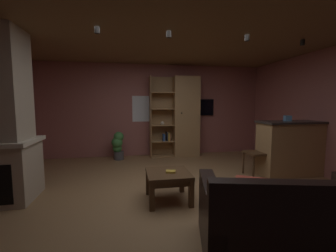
{
  "coord_description": "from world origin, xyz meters",
  "views": [
    {
      "loc": [
        -0.68,
        -3.37,
        1.43
      ],
      "look_at": [
        0.0,
        0.4,
        1.05
      ],
      "focal_mm": 23.76,
      "sensor_mm": 36.0,
      "label": 1
    }
  ],
  "objects_px": {
    "coffee_table": "(168,178)",
    "tissue_box": "(288,118)",
    "leather_couch": "(291,225)",
    "bookshelf_cabinet": "(183,117)",
    "table_book_0": "(171,172)",
    "potted_floor_plant": "(118,145)",
    "dining_chair": "(261,149)",
    "wall_mounted_tv": "(199,107)",
    "kitchen_bar_counter": "(295,148)"
  },
  "relations": [
    {
      "from": "leather_couch",
      "to": "table_book_0",
      "type": "distance_m",
      "value": 1.63
    },
    {
      "from": "bookshelf_cabinet",
      "to": "wall_mounted_tv",
      "type": "xyz_separation_m",
      "value": [
        0.54,
        0.21,
        0.27
      ]
    },
    {
      "from": "leather_couch",
      "to": "wall_mounted_tv",
      "type": "relative_size",
      "value": 2.19
    },
    {
      "from": "kitchen_bar_counter",
      "to": "wall_mounted_tv",
      "type": "xyz_separation_m",
      "value": [
        -1.31,
        2.21,
        0.78
      ]
    },
    {
      "from": "tissue_box",
      "to": "wall_mounted_tv",
      "type": "distance_m",
      "value": 2.46
    },
    {
      "from": "table_book_0",
      "to": "dining_chair",
      "type": "distance_m",
      "value": 2.17
    },
    {
      "from": "dining_chair",
      "to": "wall_mounted_tv",
      "type": "bearing_deg",
      "value": 105.03
    },
    {
      "from": "potted_floor_plant",
      "to": "wall_mounted_tv",
      "type": "bearing_deg",
      "value": 8.72
    },
    {
      "from": "leather_couch",
      "to": "coffee_table",
      "type": "bearing_deg",
      "value": 123.43
    },
    {
      "from": "bookshelf_cabinet",
      "to": "table_book_0",
      "type": "xyz_separation_m",
      "value": [
        -0.88,
        -2.79,
        -0.62
      ]
    },
    {
      "from": "kitchen_bar_counter",
      "to": "table_book_0",
      "type": "relative_size",
      "value": 10.95
    },
    {
      "from": "tissue_box",
      "to": "leather_couch",
      "type": "distance_m",
      "value": 2.86
    },
    {
      "from": "leather_couch",
      "to": "dining_chair",
      "type": "bearing_deg",
      "value": 63.37
    },
    {
      "from": "bookshelf_cabinet",
      "to": "table_book_0",
      "type": "bearing_deg",
      "value": -107.47
    },
    {
      "from": "tissue_box",
      "to": "potted_floor_plant",
      "type": "distance_m",
      "value": 3.94
    },
    {
      "from": "kitchen_bar_counter",
      "to": "tissue_box",
      "type": "height_order",
      "value": "tissue_box"
    },
    {
      "from": "tissue_box",
      "to": "coffee_table",
      "type": "relative_size",
      "value": 0.19
    },
    {
      "from": "bookshelf_cabinet",
      "to": "kitchen_bar_counter",
      "type": "height_order",
      "value": "bookshelf_cabinet"
    },
    {
      "from": "tissue_box",
      "to": "potted_floor_plant",
      "type": "xyz_separation_m",
      "value": [
        -3.4,
        1.84,
        -0.76
      ]
    },
    {
      "from": "bookshelf_cabinet",
      "to": "wall_mounted_tv",
      "type": "distance_m",
      "value": 0.64
    },
    {
      "from": "kitchen_bar_counter",
      "to": "dining_chair",
      "type": "relative_size",
      "value": 1.65
    },
    {
      "from": "coffee_table",
      "to": "wall_mounted_tv",
      "type": "relative_size",
      "value": 0.76
    },
    {
      "from": "bookshelf_cabinet",
      "to": "tissue_box",
      "type": "relative_size",
      "value": 18.0
    },
    {
      "from": "tissue_box",
      "to": "dining_chair",
      "type": "height_order",
      "value": "tissue_box"
    },
    {
      "from": "tissue_box",
      "to": "coffee_table",
      "type": "height_order",
      "value": "tissue_box"
    },
    {
      "from": "leather_couch",
      "to": "wall_mounted_tv",
      "type": "height_order",
      "value": "wall_mounted_tv"
    },
    {
      "from": "table_book_0",
      "to": "tissue_box",
      "type": "bearing_deg",
      "value": 17.82
    },
    {
      "from": "wall_mounted_tv",
      "to": "potted_floor_plant",
      "type": "bearing_deg",
      "value": -171.28
    },
    {
      "from": "kitchen_bar_counter",
      "to": "wall_mounted_tv",
      "type": "bearing_deg",
      "value": 120.54
    },
    {
      "from": "table_book_0",
      "to": "kitchen_bar_counter",
      "type": "bearing_deg",
      "value": 16.1
    },
    {
      "from": "leather_couch",
      "to": "tissue_box",
      "type": "bearing_deg",
      "value": 52.89
    },
    {
      "from": "bookshelf_cabinet",
      "to": "leather_couch",
      "type": "bearing_deg",
      "value": -89.92
    },
    {
      "from": "tissue_box",
      "to": "wall_mounted_tv",
      "type": "relative_size",
      "value": 0.14
    },
    {
      "from": "bookshelf_cabinet",
      "to": "potted_floor_plant",
      "type": "distance_m",
      "value": 1.88
    },
    {
      "from": "leather_couch",
      "to": "dining_chair",
      "type": "xyz_separation_m",
      "value": [
        1.11,
        2.21,
        0.23
      ]
    },
    {
      "from": "potted_floor_plant",
      "to": "dining_chair",
      "type": "bearing_deg",
      "value": -32.1
    },
    {
      "from": "coffee_table",
      "to": "tissue_box",
      "type": "bearing_deg",
      "value": 17.06
    },
    {
      "from": "dining_chair",
      "to": "potted_floor_plant",
      "type": "xyz_separation_m",
      "value": [
        -2.86,
        1.8,
        -0.14
      ]
    },
    {
      "from": "leather_couch",
      "to": "kitchen_bar_counter",
      "type": "bearing_deg",
      "value": 49.43
    },
    {
      "from": "kitchen_bar_counter",
      "to": "leather_couch",
      "type": "xyz_separation_m",
      "value": [
        -1.84,
        -2.15,
        -0.24
      ]
    },
    {
      "from": "bookshelf_cabinet",
      "to": "leather_couch",
      "type": "xyz_separation_m",
      "value": [
        0.01,
        -4.15,
        -0.76
      ]
    },
    {
      "from": "wall_mounted_tv",
      "to": "tissue_box",
      "type": "bearing_deg",
      "value": -63.03
    },
    {
      "from": "leather_couch",
      "to": "potted_floor_plant",
      "type": "relative_size",
      "value": 2.51
    },
    {
      "from": "kitchen_bar_counter",
      "to": "coffee_table",
      "type": "xyz_separation_m",
      "value": [
        -2.76,
        -0.76,
        -0.2
      ]
    },
    {
      "from": "tissue_box",
      "to": "wall_mounted_tv",
      "type": "xyz_separation_m",
      "value": [
        -1.11,
        2.19,
        0.19
      ]
    },
    {
      "from": "kitchen_bar_counter",
      "to": "potted_floor_plant",
      "type": "relative_size",
      "value": 2.11
    },
    {
      "from": "bookshelf_cabinet",
      "to": "table_book_0",
      "type": "height_order",
      "value": "bookshelf_cabinet"
    },
    {
      "from": "tissue_box",
      "to": "coffee_table",
      "type": "xyz_separation_m",
      "value": [
        -2.56,
        -0.79,
        -0.8
      ]
    },
    {
      "from": "bookshelf_cabinet",
      "to": "tissue_box",
      "type": "distance_m",
      "value": 2.58
    },
    {
      "from": "coffee_table",
      "to": "potted_floor_plant",
      "type": "distance_m",
      "value": 2.75
    }
  ]
}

